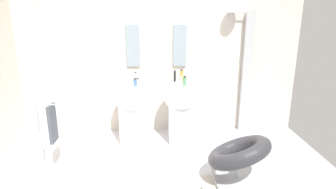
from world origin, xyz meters
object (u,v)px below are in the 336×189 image
object	(u,v)px
soap_bottle_clear	(138,82)
shower_column	(245,71)
pedestal_sink_right	(181,109)
coffee_mug	(206,189)
towel_rack	(50,125)
pedestal_sink_left	(133,110)
soap_bottle_blue	(135,83)
lounge_chair	(239,156)
soap_bottle_green	(185,81)
soap_bottle_white	(136,77)
soap_bottle_amber	(182,76)
soap_bottle_black	(175,76)

from	to	relation	value
soap_bottle_clear	shower_column	bearing A→B (deg)	15.93
pedestal_sink_right	coffee_mug	distance (m)	1.52
towel_rack	pedestal_sink_right	bearing A→B (deg)	25.35
pedestal_sink_left	soap_bottle_blue	xyz separation A→B (m)	(0.07, -0.14, 0.48)
lounge_chair	coffee_mug	distance (m)	0.56
towel_rack	soap_bottle_green	world-z (taller)	soap_bottle_green
pedestal_sink_left	towel_rack	world-z (taller)	pedestal_sink_left
shower_column	lounge_chair	distance (m)	1.84
pedestal_sink_left	soap_bottle_white	bearing A→B (deg)	72.66
shower_column	pedestal_sink_right	bearing A→B (deg)	-160.95
soap_bottle_green	soap_bottle_blue	world-z (taller)	soap_bottle_green
pedestal_sink_left	towel_rack	xyz separation A→B (m)	(-0.98, -0.83, 0.09)
coffee_mug	towel_rack	bearing A→B (deg)	162.72
pedestal_sink_left	lounge_chair	bearing A→B (deg)	-41.80
soap_bottle_blue	soap_bottle_amber	size ratio (longest dim) A/B	0.66
pedestal_sink_left	soap_bottle_clear	world-z (taller)	soap_bottle_clear
towel_rack	soap_bottle_green	xyz separation A→B (m)	(1.79, 0.67, 0.40)
soap_bottle_amber	lounge_chair	bearing A→B (deg)	-67.59
soap_bottle_white	soap_bottle_amber	bearing A→B (deg)	1.77
soap_bottle_white	towel_rack	bearing A→B (deg)	-136.10
shower_column	soap_bottle_blue	distance (m)	1.90
soap_bottle_clear	soap_bottle_green	world-z (taller)	soap_bottle_green
lounge_chair	soap_bottle_amber	bearing A→B (deg)	112.41
towel_rack	coffee_mug	distance (m)	2.10
soap_bottle_black	soap_bottle_blue	size ratio (longest dim) A/B	1.51
soap_bottle_black	pedestal_sink_right	bearing A→B (deg)	-56.40
towel_rack	coffee_mug	size ratio (longest dim) A/B	10.79
soap_bottle_blue	soap_bottle_white	bearing A→B (deg)	92.86
pedestal_sink_left	soap_bottle_amber	bearing A→B (deg)	13.14
towel_rack	soap_bottle_green	bearing A→B (deg)	20.68
coffee_mug	soap_bottle_black	xyz separation A→B (m)	(-0.27, 1.58, 0.99)
towel_rack	soap_bottle_white	bearing A→B (deg)	43.90
soap_bottle_green	soap_bottle_clear	bearing A→B (deg)	177.42
soap_bottle_clear	towel_rack	bearing A→B (deg)	-146.84
pedestal_sink_left	soap_bottle_blue	distance (m)	0.50
soap_bottle_black	soap_bottle_clear	xyz separation A→B (m)	(-0.58, -0.28, -0.03)
shower_column	soap_bottle_blue	size ratio (longest dim) A/B	16.53
lounge_chair	soap_bottle_green	world-z (taller)	soap_bottle_green
pedestal_sink_right	soap_bottle_amber	distance (m)	0.54
pedestal_sink_right	lounge_chair	bearing A→B (deg)	-64.18
pedestal_sink_left	soap_bottle_clear	distance (m)	0.50
pedestal_sink_left	shower_column	distance (m)	2.01
soap_bottle_black	soap_bottle_clear	bearing A→B (deg)	-154.34
pedestal_sink_right	towel_rack	xyz separation A→B (m)	(-1.76, -0.83, 0.09)
soap_bottle_blue	shower_column	bearing A→B (deg)	16.07
pedestal_sink_left	towel_rack	distance (m)	1.29
lounge_chair	towel_rack	world-z (taller)	towel_rack
pedestal_sink_right	soap_bottle_white	size ratio (longest dim) A/B	6.71
soap_bottle_blue	lounge_chair	bearing A→B (deg)	-39.72
lounge_chair	soap_bottle_blue	size ratio (longest dim) A/B	8.80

